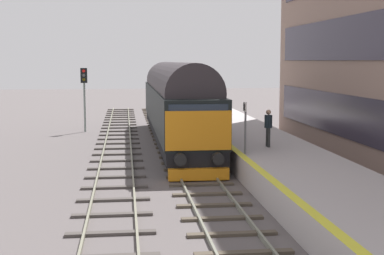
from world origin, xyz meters
TOP-DOWN VIEW (x-y plane):
  - ground_plane at (0.00, 0.00)m, footprint 140.00×140.00m
  - track_main at (0.00, 0.00)m, footprint 2.50×60.00m
  - track_adjacent_west at (-3.31, -0.00)m, footprint 2.50×60.00m
  - station_platform at (3.60, 0.00)m, footprint 4.00×44.00m
  - diesel_locomotive at (0.00, 6.11)m, footprint 2.74×20.02m
  - signal_post_near at (-5.57, 12.38)m, footprint 0.44×0.22m
  - platform_number_sign at (1.95, -3.38)m, footprint 0.10×0.44m
  - waiting_passenger at (3.34, -1.72)m, footprint 0.36×0.51m

SIDE VIEW (x-z plane):
  - ground_plane at x=0.00m, z-range 0.00..0.00m
  - track_main at x=0.00m, z-range -0.02..0.13m
  - track_adjacent_west at x=-3.31m, z-range -0.02..0.13m
  - station_platform at x=3.60m, z-range 0.00..1.01m
  - waiting_passenger at x=3.34m, z-range 1.17..2.81m
  - platform_number_sign at x=1.95m, z-range 1.34..3.43m
  - diesel_locomotive at x=0.00m, z-range 0.15..4.83m
  - signal_post_near at x=-5.57m, z-range 0.62..4.91m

